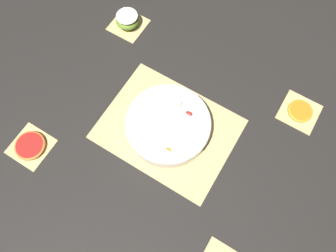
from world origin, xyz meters
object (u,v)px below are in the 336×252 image
(fruit_salad_bowl, at_px, (168,125))
(apple_half, at_px, (127,20))
(orange_slice_whole, at_px, (300,111))
(grapefruit_slice, at_px, (30,146))

(fruit_salad_bowl, bearing_deg, apple_half, 140.84)
(orange_slice_whole, bearing_deg, apple_half, 180.00)
(apple_half, distance_m, orange_slice_whole, 0.72)
(apple_half, xyz_separation_m, orange_slice_whole, (0.72, 0.00, -0.02))
(fruit_salad_bowl, xyz_separation_m, grapefruit_slice, (-0.36, -0.29, -0.03))
(grapefruit_slice, bearing_deg, apple_half, 90.00)
(fruit_salad_bowl, relative_size, orange_slice_whole, 3.30)
(fruit_salad_bowl, xyz_separation_m, apple_half, (-0.36, 0.29, -0.01))
(apple_half, bearing_deg, fruit_salad_bowl, -39.16)
(orange_slice_whole, distance_m, grapefruit_slice, 0.93)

